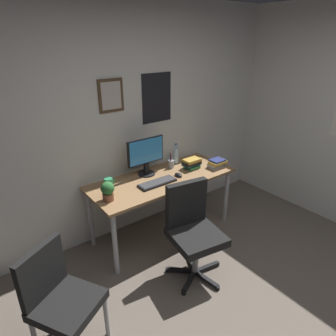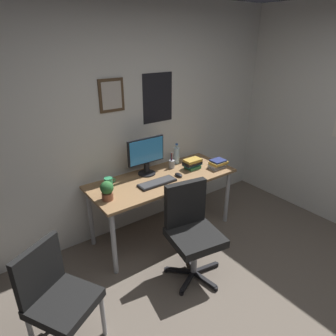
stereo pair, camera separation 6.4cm
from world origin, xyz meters
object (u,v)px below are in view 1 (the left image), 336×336
monitor (146,155)px  pen_cup (171,164)px  keyboard (157,183)px  coffee_mug_near (109,183)px  potted_plant (108,191)px  side_chair (59,295)px  book_stack_left (217,163)px  water_bottle (176,155)px  computer_mouse (178,175)px  book_stack_right (192,163)px  office_chair (192,227)px

monitor → pen_cup: size_ratio=2.30×
keyboard → coffee_mug_near: bearing=149.9°
coffee_mug_near → potted_plant: 0.29m
side_chair → book_stack_left: bearing=14.4°
side_chair → monitor: size_ratio=1.90×
water_bottle → book_stack_left: size_ratio=1.16×
potted_plant → pen_cup: size_ratio=0.98×
water_bottle → book_stack_left: 0.52m
side_chair → book_stack_left: 2.22m
keyboard → book_stack_left: size_ratio=1.98×
water_bottle → potted_plant: 1.16m
side_chair → water_bottle: bearing=27.8°
computer_mouse → book_stack_left: bearing=-9.2°
potted_plant → book_stack_left: 1.41m
potted_plant → book_stack_right: (1.15, 0.09, -0.04)m
side_chair → monitor: (1.35, 0.91, 0.48)m
book_stack_right → potted_plant: bearing=-175.8°
keyboard → coffee_mug_near: size_ratio=3.39×
office_chair → coffee_mug_near: bearing=116.3°
computer_mouse → potted_plant: size_ratio=0.56×
water_bottle → book_stack_right: 0.26m
monitor → potted_plant: monitor is taller
computer_mouse → monitor: bearing=133.1°
side_chair → keyboard: size_ratio=2.03×
potted_plant → book_stack_right: 1.16m
pen_cup → book_stack_left: (0.44, -0.33, -0.00)m
monitor → water_bottle: monitor is taller
monitor → computer_mouse: size_ratio=4.18×
coffee_mug_near → potted_plant: (-0.14, -0.25, 0.06)m
coffee_mug_near → water_bottle: bearing=5.0°
office_chair → keyboard: 0.64m
side_chair → book_stack_left: (2.14, 0.55, 0.29)m
side_chair → coffee_mug_near: bearing=45.6°
water_bottle → coffee_mug_near: 0.98m
monitor → pen_cup: bearing=-5.1°
pen_cup → book_stack_right: bearing=-41.0°
side_chair → potted_plant: potted_plant is taller
pen_cup → computer_mouse: bearing=-109.0°
office_chair → water_bottle: size_ratio=3.76×
office_chair → book_stack_left: 1.03m
monitor → office_chair: bearing=-94.3°
office_chair → computer_mouse: office_chair is taller
monitor → side_chair: bearing=-146.2°
side_chair → computer_mouse: side_chair is taller
keyboard → book_stack_right: size_ratio=1.81×
monitor → book_stack_right: bearing=-20.2°
coffee_mug_near → book_stack_left: size_ratio=0.58×
book_stack_right → computer_mouse: bearing=-163.8°
pen_cup → book_stack_right: 0.25m
pen_cup → keyboard: bearing=-146.7°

